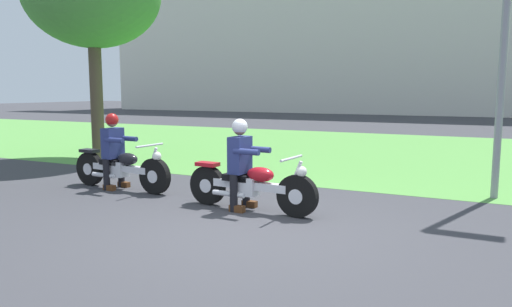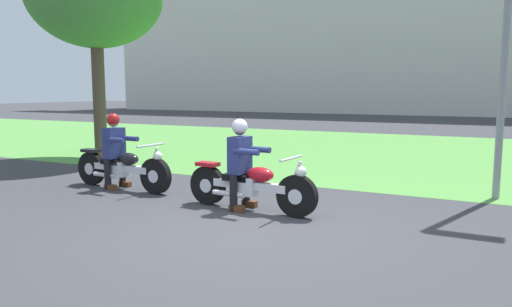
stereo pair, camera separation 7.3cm
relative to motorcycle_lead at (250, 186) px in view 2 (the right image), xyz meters
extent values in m
plane|color=#38383D|center=(0.47, -0.97, -0.38)|extent=(120.00, 120.00, 0.00)
cube|color=#549342|center=(0.47, 8.12, -0.38)|extent=(60.00, 12.00, 0.01)
cube|color=silver|center=(-3.15, 34.25, 7.45)|extent=(53.07, 8.00, 15.66)
cylinder|color=black|center=(0.78, -0.05, -0.07)|extent=(0.63, 0.16, 0.62)
cylinder|color=silver|center=(0.78, -0.05, -0.07)|extent=(0.23, 0.15, 0.22)
cylinder|color=black|center=(-0.79, 0.06, -0.07)|extent=(0.63, 0.16, 0.62)
cylinder|color=silver|center=(-0.79, 0.06, -0.07)|extent=(0.23, 0.15, 0.22)
cube|color=silver|center=(-0.01, 0.00, 0.01)|extent=(1.27, 0.22, 0.12)
cube|color=silver|center=(-0.06, 0.01, -0.01)|extent=(0.34, 0.26, 0.28)
ellipsoid|color=#B2141E|center=(0.17, -0.01, 0.19)|extent=(0.46, 0.27, 0.22)
cube|color=black|center=(-0.23, 0.02, 0.11)|extent=(0.46, 0.27, 0.10)
cube|color=#B2141E|center=(-0.79, 0.06, 0.27)|extent=(0.37, 0.22, 0.06)
cylinder|color=silver|center=(0.73, -0.05, 0.18)|extent=(0.26, 0.07, 0.53)
cylinder|color=silver|center=(0.68, -0.04, 0.47)|extent=(0.08, 0.66, 0.04)
sphere|color=white|center=(0.84, -0.05, 0.29)|extent=(0.16, 0.16, 0.16)
cylinder|color=silver|center=(-0.32, -0.12, -0.13)|extent=(0.55, 0.12, 0.08)
cylinder|color=black|center=(-0.17, 0.19, -0.10)|extent=(0.12, 0.12, 0.56)
cube|color=#593319|center=(-0.11, 0.19, -0.33)|extent=(0.25, 0.12, 0.10)
cylinder|color=black|center=(-0.20, -0.16, -0.10)|extent=(0.12, 0.12, 0.56)
cube|color=#593319|center=(-0.14, -0.17, -0.33)|extent=(0.25, 0.12, 0.10)
cube|color=navy|center=(-0.19, 0.02, 0.46)|extent=(0.25, 0.39, 0.56)
cylinder|color=navy|center=(0.04, 0.17, 0.54)|extent=(0.43, 0.12, 0.09)
cylinder|color=navy|center=(0.02, -0.17, 0.54)|extent=(0.43, 0.12, 0.09)
sphere|color=#996B4C|center=(-0.19, 0.02, 0.86)|extent=(0.20, 0.20, 0.20)
sphere|color=silver|center=(-0.19, 0.02, 0.89)|extent=(0.24, 0.24, 0.24)
cylinder|color=black|center=(-2.04, 0.30, -0.07)|extent=(0.64, 0.16, 0.64)
cylinder|color=silver|center=(-2.04, 0.30, -0.07)|extent=(0.23, 0.15, 0.22)
cylinder|color=black|center=(-3.68, 0.41, -0.07)|extent=(0.64, 0.16, 0.64)
cylinder|color=silver|center=(-3.68, 0.41, -0.07)|extent=(0.23, 0.15, 0.22)
cube|color=silver|center=(-2.86, 0.36, 0.01)|extent=(1.32, 0.23, 0.12)
cube|color=silver|center=(-2.91, 0.36, -0.01)|extent=(0.34, 0.26, 0.28)
ellipsoid|color=black|center=(-2.68, 0.34, 0.19)|extent=(0.46, 0.27, 0.22)
cube|color=black|center=(-3.08, 0.37, 0.11)|extent=(0.46, 0.27, 0.10)
cube|color=black|center=(-3.68, 0.41, 0.28)|extent=(0.37, 0.22, 0.06)
cylinder|color=silver|center=(-2.09, 0.30, 0.18)|extent=(0.26, 0.07, 0.53)
cylinder|color=silver|center=(-2.14, 0.31, 0.47)|extent=(0.08, 0.66, 0.04)
sphere|color=white|center=(-1.98, 0.30, 0.29)|extent=(0.16, 0.16, 0.16)
cylinder|color=silver|center=(-3.17, 0.24, -0.13)|extent=(0.55, 0.12, 0.08)
cylinder|color=black|center=(-3.03, 0.55, -0.10)|extent=(0.12, 0.12, 0.57)
cube|color=#593319|center=(-2.97, 0.54, -0.33)|extent=(0.25, 0.12, 0.10)
cylinder|color=black|center=(-3.05, 0.19, -0.10)|extent=(0.12, 0.12, 0.57)
cube|color=#593319|center=(-2.99, 0.18, -0.33)|extent=(0.25, 0.12, 0.10)
cube|color=navy|center=(-3.04, 0.37, 0.46)|extent=(0.25, 0.39, 0.56)
cylinder|color=navy|center=(-2.81, 0.52, 0.54)|extent=(0.43, 0.12, 0.09)
cylinder|color=navy|center=(-2.83, 0.18, 0.54)|extent=(0.43, 0.12, 0.09)
sphere|color=tan|center=(-3.04, 0.37, 0.86)|extent=(0.20, 0.20, 0.20)
sphere|color=#B21919|center=(-3.04, 0.37, 0.89)|extent=(0.24, 0.24, 0.24)
cylinder|color=brown|center=(-6.18, 3.20, 1.15)|extent=(0.33, 0.33, 3.08)
cylinder|color=gray|center=(3.31, 2.61, 2.40)|extent=(0.12, 0.12, 5.57)
camera|label=1|loc=(3.27, -6.39, 1.43)|focal=33.95mm
camera|label=2|loc=(3.34, -6.35, 1.43)|focal=33.95mm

